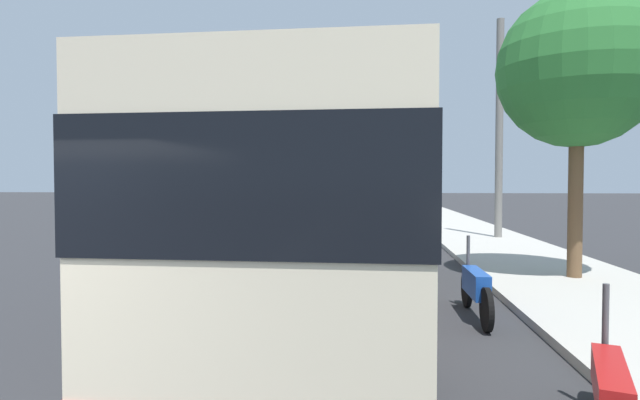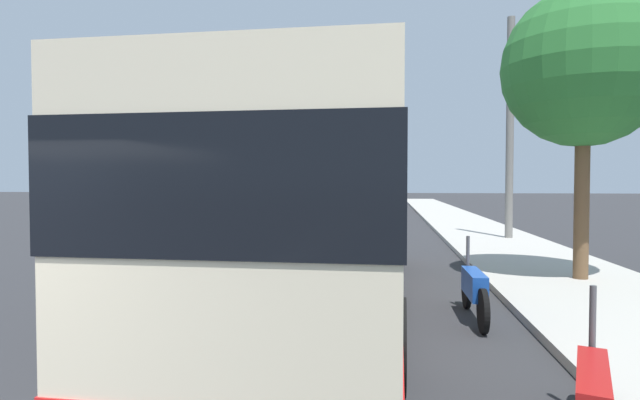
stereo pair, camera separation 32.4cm
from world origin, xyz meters
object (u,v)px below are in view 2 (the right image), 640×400
Objects in this scene: roadside_tree_mid_block at (584,68)px; utility_pole at (510,130)px; motorcycle_by_tree at (474,289)px; car_far_distant at (373,202)px; car_side_street at (297,210)px; car_oncoming at (332,198)px; car_ahead_same_lane at (381,197)px; motorcycle_nearest_curb at (593,397)px; coach_bus at (329,204)px.

roadside_tree_mid_block is 0.76× the size of utility_pole.
motorcycle_by_tree is 0.48× the size of car_far_distant.
car_far_distant is at bearing 164.01° from car_side_street.
car_ahead_same_lane is (3.98, -4.73, 0.06)m from car_oncoming.
car_oncoming is (45.47, 7.08, 0.24)m from motorcycle_nearest_curb.
coach_bus is 5.62× the size of motorcycle_nearest_curb.
car_oncoming is (10.19, 4.30, 0.01)m from car_far_distant.
coach_bus is at bearing 13.57° from car_side_street.
car_side_street reaches higher than car_far_distant.
car_ahead_same_lane reaches higher than car_oncoming.
car_far_distant is 1.11× the size of car_oncoming.
utility_pole reaches higher than car_side_street.
roadside_tree_mid_block reaches higher than car_ahead_same_lane.
car_side_street is (-11.95, 3.81, 0.02)m from car_far_distant.
coach_bus is at bearing 115.84° from roadside_tree_mid_block.
coach_bus reaches higher than car_far_distant.
utility_pole is at bearing -175.09° from car_ahead_same_lane.
coach_bus is 2.94× the size of car_side_street.
car_oncoming is at bearing 7.38° from coach_bus.
car_far_distant is at bearing 24.21° from motorcycle_nearest_curb.
motorcycle_nearest_curb is 16.25m from utility_pole.
utility_pole reaches higher than roadside_tree_mid_block.
utility_pole reaches higher than motorcycle_nearest_curb.
coach_bus is at bearing 175.77° from car_ahead_same_lane.
motorcycle_nearest_curb is 0.48× the size of car_ahead_same_lane.
utility_pole is at bearing -25.82° from coach_bus.
coach_bus is 1.86× the size of roadside_tree_mid_block.
utility_pole is (11.49, -3.10, 3.67)m from motorcycle_by_tree.
car_side_street is at bearing 29.35° from roadside_tree_mid_block.
car_ahead_same_lane is at bearing 172.48° from car_side_street.
motorcycle_nearest_curb is at bearing 169.71° from utility_pole.
car_ahead_same_lane is (26.11, -4.25, 0.05)m from car_side_street.
coach_bus reaches higher than car_oncoming.
coach_bus reaches higher than motorcycle_nearest_curb.
car_far_distant is (30.53, 0.09, -1.12)m from coach_bus.
motorcycle_nearest_curb is 0.52× the size of car_side_street.
coach_bus is 2.72× the size of car_ahead_same_lane.
roadside_tree_mid_block reaches higher than motorcycle_nearest_curb.
car_side_street is 0.93× the size of car_ahead_same_lane.
car_side_street is at bearing 162.98° from car_far_distant.
utility_pole is (-33.87, -5.18, 3.40)m from car_ahead_same_lane.
roadside_tree_mid_block is (3.16, -2.72, 4.13)m from motorcycle_by_tree.
car_far_distant reaches higher than motorcycle_nearest_curb.
car_oncoming reaches higher than motorcycle_nearest_curb.
car_far_distant is at bearing 1.39° from coach_bus.
coach_bus is 6.37m from roadside_tree_mid_block.
motorcycle_by_tree is 45.41m from car_ahead_same_lane.
car_ahead_same_lane reaches higher than motorcycle_by_tree.
car_far_distant is at bearing 10.57° from roadside_tree_mid_block.
car_far_distant is (31.20, 2.51, 0.20)m from motorcycle_by_tree.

